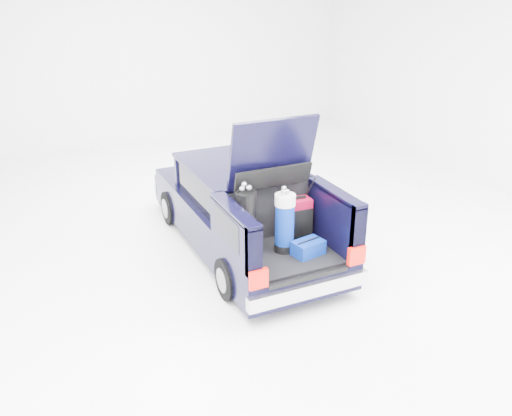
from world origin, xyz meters
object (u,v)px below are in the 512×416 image
car (241,208)px  blue_golf_bag (285,222)px  black_golf_bag (246,222)px  blue_duffel (308,248)px  red_suitcase (297,218)px

car → blue_golf_bag: car is taller
black_golf_bag → blue_duffel: black_golf_bag is taller
car → red_suitcase: bearing=-71.2°
black_golf_bag → blue_golf_bag: bearing=-9.8°
red_suitcase → blue_golf_bag: (-0.38, -0.31, 0.14)m
red_suitcase → blue_golf_bag: blue_golf_bag is taller
car → blue_duffel: size_ratio=9.69×
blue_golf_bag → red_suitcase: bearing=35.1°
red_suitcase → blue_duffel: (-0.13, -0.56, -0.20)m
car → blue_duffel: 1.78m
car → red_suitcase: 1.28m
red_suitcase → blue_duffel: bearing=-100.3°
car → black_golf_bag: car is taller
car → blue_golf_bag: size_ratio=4.77×
red_suitcase → black_golf_bag: size_ratio=0.62×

